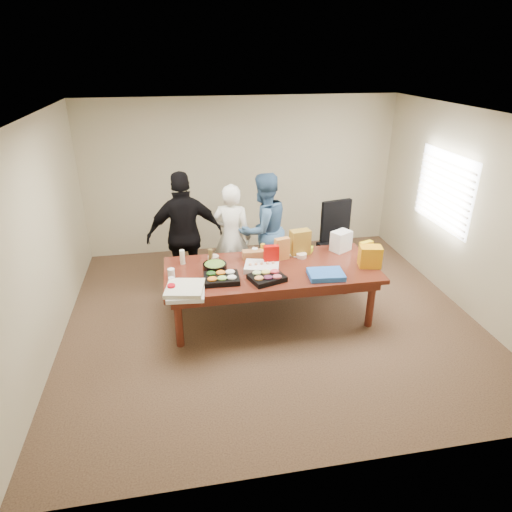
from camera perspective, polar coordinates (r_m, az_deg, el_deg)
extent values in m
cube|color=#47301E|center=(6.24, 1.87, -7.83)|extent=(5.50, 5.00, 0.02)
cube|color=white|center=(5.29, 2.29, 17.79)|extent=(5.50, 5.00, 0.02)
cube|color=beige|center=(7.97, -1.79, 10.26)|extent=(5.50, 0.04, 2.70)
cube|color=beige|center=(3.50, 10.87, -10.75)|extent=(5.50, 0.04, 2.70)
cube|color=beige|center=(5.74, -25.89, 1.76)|extent=(0.04, 5.00, 2.70)
cube|color=beige|center=(6.74, 25.66, 5.02)|extent=(0.04, 5.00, 2.70)
cube|color=white|center=(7.15, 23.02, 7.82)|extent=(0.03, 1.40, 1.10)
cube|color=beige|center=(7.13, 22.75, 7.81)|extent=(0.04, 1.36, 1.00)
cube|color=#4C1C0F|center=(6.04, 1.92, -4.76)|extent=(2.80, 1.20, 0.75)
cube|color=black|center=(7.06, 10.66, 1.40)|extent=(0.72, 0.72, 1.20)
imported|color=white|center=(6.67, -3.13, 2.46)|extent=(0.69, 0.57, 1.64)
imported|color=#375B84|center=(6.77, 0.95, 3.40)|extent=(1.06, 0.97, 1.76)
imported|color=black|center=(6.50, -9.12, 2.68)|extent=(1.14, 0.58, 1.87)
cube|color=black|center=(5.54, -4.47, -2.91)|extent=(0.45, 0.35, 0.07)
cube|color=black|center=(5.55, 1.41, -2.82)|extent=(0.50, 0.44, 0.06)
cube|color=white|center=(5.80, 0.74, -1.43)|extent=(0.51, 0.44, 0.08)
cylinder|color=black|center=(5.80, -5.32, -1.45)|extent=(0.32, 0.32, 0.10)
cube|color=blue|center=(5.70, 8.99, -2.36)|extent=(0.47, 0.37, 0.07)
cube|color=#B10803|center=(5.87, 1.97, 0.01)|extent=(0.20, 0.09, 0.29)
cube|color=yellow|center=(6.18, 13.90, 0.57)|extent=(0.21, 0.14, 0.29)
cube|color=#CF813A|center=(6.06, 3.36, 0.93)|extent=(0.22, 0.13, 0.31)
cylinder|color=white|center=(6.15, -0.15, 0.43)|extent=(0.10, 0.10, 0.13)
cylinder|color=orange|center=(6.17, 0.88, 0.76)|extent=(0.07, 0.07, 0.18)
cylinder|color=brown|center=(6.04, -5.86, 0.08)|extent=(0.07, 0.07, 0.18)
cylinder|color=silver|center=(6.02, -9.46, -0.14)|extent=(0.08, 0.08, 0.20)
cube|color=yellow|center=(6.38, 6.27, 0.93)|extent=(0.26, 0.23, 0.07)
cube|color=#A46B3A|center=(6.10, -0.32, 0.18)|extent=(0.31, 0.14, 0.12)
cube|color=olive|center=(6.23, 5.68, 1.76)|extent=(0.29, 0.20, 0.36)
cylinder|color=#B50813|center=(5.32, -10.82, -4.25)|extent=(0.11, 0.11, 0.13)
cylinder|color=silver|center=(5.52, -10.83, -3.23)|extent=(0.08, 0.08, 0.10)
cylinder|color=white|center=(5.70, -10.85, -2.20)|extent=(0.10, 0.10, 0.12)
cube|color=white|center=(5.30, -9.01, -4.68)|extent=(0.47, 0.47, 0.05)
cube|color=beige|center=(5.29, -9.15, -4.13)|extent=(0.51, 0.51, 0.05)
cylinder|color=white|center=(6.52, 10.54, 0.92)|extent=(0.27, 0.27, 0.02)
cylinder|color=white|center=(6.27, 5.19, 0.25)|extent=(0.28, 0.28, 0.01)
cylinder|color=beige|center=(6.19, 5.87, 0.07)|extent=(0.17, 0.17, 0.06)
cylinder|color=#C7AE94|center=(6.10, -5.51, -0.26)|extent=(0.17, 0.17, 0.06)
cube|color=white|center=(6.45, 10.89, 1.92)|extent=(0.33, 0.30, 0.29)
cube|color=orange|center=(6.05, 14.47, -0.06)|extent=(0.32, 0.25, 0.28)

